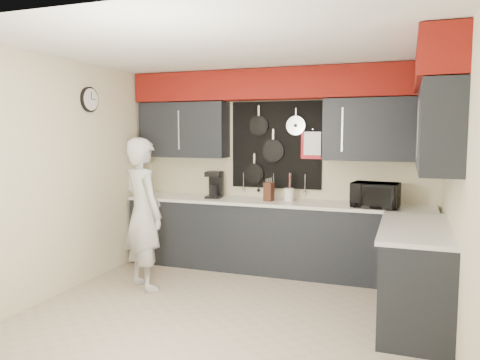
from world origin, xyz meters
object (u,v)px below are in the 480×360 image
at_px(utensil_crock, 289,195).
at_px(person, 143,214).
at_px(microwave, 375,195).
at_px(knife_block, 269,192).
at_px(coffee_maker, 215,184).

distance_m(utensil_crock, person, 1.85).
relative_size(microwave, knife_block, 2.22).
distance_m(knife_block, utensil_crock, 0.26).
relative_size(utensil_crock, person, 0.09).
relative_size(knife_block, coffee_maker, 0.66).
height_order(utensil_crock, person, person).
bearing_deg(coffee_maker, knife_block, -11.91).
bearing_deg(utensil_crock, person, -139.74).
bearing_deg(utensil_crock, knife_block, -159.84).
xyz_separation_m(utensil_crock, person, (-1.41, -1.19, -0.14)).
height_order(microwave, person, person).
distance_m(utensil_crock, coffee_maker, 1.02).
distance_m(knife_block, person, 1.62).
xyz_separation_m(knife_block, utensil_crock, (0.24, 0.09, -0.04)).
bearing_deg(person, microwave, -126.01).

